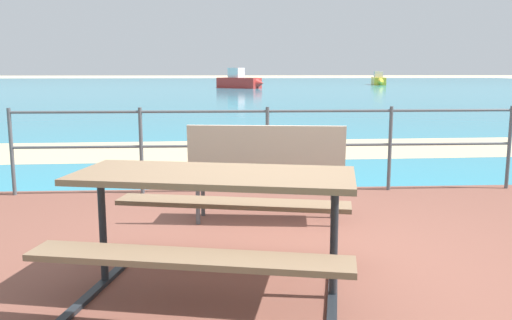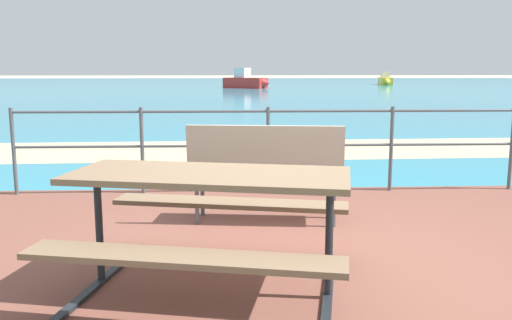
% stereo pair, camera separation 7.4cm
% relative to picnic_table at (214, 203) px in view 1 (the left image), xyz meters
% --- Properties ---
extents(ground_plane, '(240.00, 240.00, 0.00)m').
position_rel_picnic_table_xyz_m(ground_plane, '(0.58, 0.49, -0.66)').
color(ground_plane, beige).
extents(patio_paving, '(6.40, 5.20, 0.06)m').
position_rel_picnic_table_xyz_m(patio_paving, '(0.58, 0.49, -0.63)').
color(patio_paving, brown).
rests_on(patio_paving, ground).
extents(sea_water, '(90.00, 90.00, 0.01)m').
position_rel_picnic_table_xyz_m(sea_water, '(0.58, 40.49, -0.65)').
color(sea_water, teal).
rests_on(sea_water, ground).
extents(beach_strip, '(54.05, 4.23, 0.01)m').
position_rel_picnic_table_xyz_m(beach_strip, '(0.58, 6.66, -0.65)').
color(beach_strip, tan).
rests_on(beach_strip, ground).
extents(picnic_table, '(2.06, 1.83, 0.80)m').
position_rel_picnic_table_xyz_m(picnic_table, '(0.00, 0.00, 0.00)').
color(picnic_table, '#7A6047').
rests_on(picnic_table, patio_paving).
extents(park_bench, '(1.48, 0.59, 0.95)m').
position_rel_picnic_table_xyz_m(park_bench, '(0.46, 1.56, -0.03)').
color(park_bench, tan).
rests_on(park_bench, patio_paving).
extents(railing_fence, '(5.94, 0.04, 1.01)m').
position_rel_picnic_table_xyz_m(railing_fence, '(0.58, 2.90, 0.05)').
color(railing_fence, '#4C5156').
rests_on(railing_fence, patio_paving).
extents(boat_near, '(1.91, 4.81, 1.24)m').
position_rel_picnic_table_xyz_m(boat_near, '(14.87, 47.78, -0.23)').
color(boat_near, yellow).
rests_on(boat_near, sea_water).
extents(boat_mid, '(3.79, 2.98, 1.57)m').
position_rel_picnic_table_xyz_m(boat_mid, '(1.40, 39.37, -0.12)').
color(boat_mid, red).
rests_on(boat_mid, sea_water).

